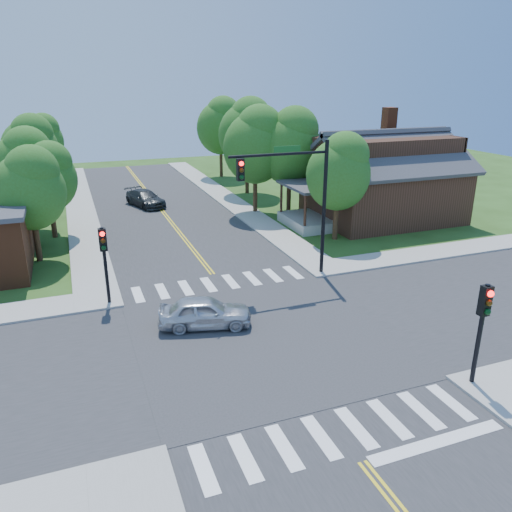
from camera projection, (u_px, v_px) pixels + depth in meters
name	position (u px, v px, depth m)	size (l,w,h in m)	color
ground	(263.00, 339.00, 20.49)	(100.00, 100.00, 0.00)	#2A4916
road_ns	(263.00, 338.00, 20.48)	(10.00, 90.00, 0.04)	#2D2D30
road_ew	(263.00, 338.00, 20.48)	(90.00, 10.00, 0.04)	#2D2D30
intersection_patch	(263.00, 339.00, 20.49)	(10.20, 10.20, 0.06)	#2D2D30
sidewalk_ne	(375.00, 212.00, 39.66)	(40.00, 40.00, 0.14)	#9E9B93
crosswalk_north	(220.00, 283.00, 25.93)	(8.85, 2.00, 0.01)	white
crosswalk_south	(339.00, 432.00, 15.01)	(8.85, 2.00, 0.01)	white
centerline	(263.00, 338.00, 20.47)	(0.30, 90.00, 0.01)	yellow
stop_bar	(437.00, 443.00, 14.63)	(4.60, 0.45, 0.09)	white
signal_mast_ne	(295.00, 189.00, 25.07)	(5.30, 0.42, 7.20)	black
signal_pole_se	(483.00, 316.00, 16.50)	(0.34, 0.42, 3.80)	black
signal_pole_nw	(104.00, 252.00, 22.63)	(0.34, 0.42, 3.80)	black
house_ne	(383.00, 175.00, 36.93)	(13.05, 8.80, 7.11)	#321D11
tree_e_a	(340.00, 170.00, 31.57)	(4.13, 3.93, 7.03)	#382314
tree_e_b	(291.00, 144.00, 37.56)	(4.84, 4.59, 8.22)	#382314
tree_e_c	(248.00, 131.00, 44.42)	(5.09, 4.83, 8.65)	#382314
tree_e_d	(221.00, 124.00, 52.17)	(4.95, 4.70, 8.41)	#382314
tree_w_a	(30.00, 187.00, 27.74)	(3.95, 3.75, 6.72)	#382314
tree_w_b	(26.00, 163.00, 33.53)	(4.21, 4.00, 7.16)	#382314
tree_w_c	(31.00, 146.00, 40.03)	(4.43, 4.21, 7.53)	#382314
tree_w_d	(42.00, 138.00, 48.55)	(4.10, 3.89, 6.97)	#382314
tree_house	(256.00, 143.00, 37.70)	(4.90, 4.65, 8.32)	#382314
tree_bldg	(48.00, 175.00, 32.12)	(3.77, 3.58, 6.40)	#382314
car_silver	(205.00, 313.00, 21.22)	(4.21, 2.54, 1.34)	silver
car_dgrey	(145.00, 199.00, 41.27)	(3.22, 4.87, 1.31)	#292C2E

